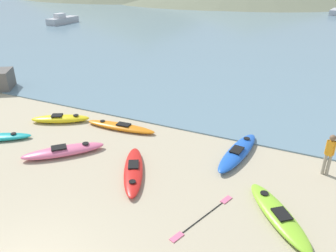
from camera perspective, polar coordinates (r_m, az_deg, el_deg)
name	(u,v)px	position (r m, az deg, el deg)	size (l,w,h in m)	color
bay_water	(281,26)	(48.53, 19.14, 16.19)	(160.00, 70.00, 0.06)	slate
kayak_on_sand_0	(64,151)	(13.92, -17.73, -4.15)	(2.83, 2.84, 0.39)	#E5668C
kayak_on_sand_1	(278,215)	(10.69, 18.64, -14.44)	(2.58, 2.96, 0.34)	#8CCC2D
kayak_on_sand_4	(60,119)	(16.95, -18.23, 1.21)	(2.82, 1.98, 0.39)	yellow
kayak_on_sand_5	(238,152)	(13.50, 12.09, -4.44)	(1.17, 3.63, 0.39)	blue
kayak_on_sand_6	(133,170)	(12.18, -6.03, -7.70)	(2.18, 3.22, 0.32)	red
kayak_on_sand_7	(120,127)	(15.55, -8.28, -0.10)	(3.54, 0.90, 0.30)	orange
person_near_waterline	(329,152)	(13.01, 26.29, -4.12)	(0.33, 0.26, 1.61)	gray
moored_boat_0	(62,20)	(49.84, -17.91, 17.17)	(1.65, 4.88, 1.39)	#B2B2B7
loose_paddle	(203,217)	(10.35, 6.18, -15.48)	(1.11, 2.68, 0.03)	black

